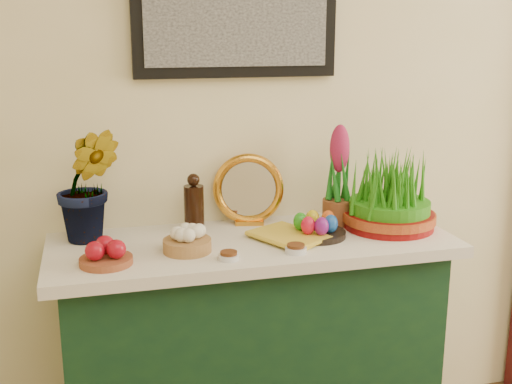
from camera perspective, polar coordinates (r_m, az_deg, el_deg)
sideboard at (r=2.43m, az=-0.31°, el=-14.60°), size 1.30×0.45×0.85m
tablecloth at (r=2.25m, az=-0.32°, el=-4.63°), size 1.40×0.55×0.04m
hyacinth_green at (r=2.23m, az=-14.78°, el=2.19°), size 0.28×0.24×0.52m
apple_bowl at (r=2.05m, az=-13.21°, el=-5.36°), size 0.19×0.19×0.08m
garlic_basket at (r=2.12m, az=-6.15°, el=-4.34°), size 0.21×0.21×0.09m
vinegar_cruet at (r=2.32m, az=-5.54°, el=-1.19°), size 0.07×0.07×0.21m
mirror at (r=2.39m, az=-0.68°, el=0.17°), size 0.27×0.12×0.27m
book at (r=2.16m, az=1.15°, el=-4.40°), size 0.26×0.29×0.03m
spice_dish_left at (r=2.04m, az=-2.44°, el=-5.69°), size 0.07×0.07×0.03m
spice_dish_right at (r=2.11m, az=3.56°, el=-5.05°), size 0.07×0.07×0.03m
egg_plate at (r=2.26m, az=5.40°, el=-3.19°), size 0.24×0.24×0.09m
hyacinth_pink at (r=2.39m, az=7.35°, el=1.06°), size 0.11×0.11×0.38m
wheatgrass_sabzeh at (r=2.38m, az=11.81°, el=-0.30°), size 0.34×0.34×0.28m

